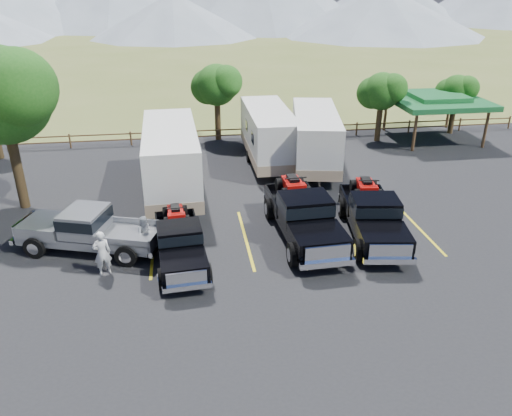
{
  "coord_description": "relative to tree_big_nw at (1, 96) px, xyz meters",
  "views": [
    {
      "loc": [
        -4.39,
        -15.18,
        10.51
      ],
      "look_at": [
        -1.57,
        3.79,
        1.6
      ],
      "focal_mm": 35.0,
      "sensor_mm": 36.0,
      "label": 1
    }
  ],
  "objects": [
    {
      "name": "ground",
      "position": [
        12.55,
        -9.03,
        -5.6
      ],
      "size": [
        320.0,
        320.0,
        0.0
      ],
      "primitive_type": "plane",
      "color": "#515B26",
      "rests_on": "ground"
    },
    {
      "name": "asphalt_lot",
      "position": [
        12.55,
        -6.03,
        -5.58
      ],
      "size": [
        44.0,
        34.0,
        0.04
      ],
      "primitive_type": "cube",
      "color": "black",
      "rests_on": "ground"
    },
    {
      "name": "stall_lines",
      "position": [
        12.55,
        -5.03,
        -5.55
      ],
      "size": [
        12.12,
        5.5,
        0.01
      ],
      "color": "gold",
      "rests_on": "asphalt_lot"
    },
    {
      "name": "tree_big_nw",
      "position": [
        0.0,
        0.0,
        0.0
      ],
      "size": [
        5.54,
        5.18,
        7.84
      ],
      "color": "#312113",
      "rests_on": "ground"
    },
    {
      "name": "tree_ne_a",
      "position": [
        21.52,
        7.99,
        -2.11
      ],
      "size": [
        3.11,
        2.92,
        4.76
      ],
      "color": "#312113",
      "rests_on": "ground"
    },
    {
      "name": "tree_ne_b",
      "position": [
        27.52,
        8.99,
        -2.47
      ],
      "size": [
        2.77,
        2.59,
        4.27
      ],
      "color": "#312113",
      "rests_on": "ground"
    },
    {
      "name": "tree_north",
      "position": [
        10.52,
        9.99,
        -1.76
      ],
      "size": [
        3.46,
        3.24,
        5.25
      ],
      "color": "#312113",
      "rests_on": "ground"
    },
    {
      "name": "rail_fence",
      "position": [
        14.55,
        9.47,
        -4.99
      ],
      "size": [
        36.12,
        0.12,
        1.0
      ],
      "color": "brown",
      "rests_on": "ground"
    },
    {
      "name": "pavilion",
      "position": [
        25.55,
        7.97,
        -2.81
      ],
      "size": [
        6.2,
        6.2,
        3.22
      ],
      "color": "brown",
      "rests_on": "ground"
    },
    {
      "name": "rig_left",
      "position": [
        7.71,
        -6.43,
        -4.67
      ],
      "size": [
        2.29,
        5.66,
        1.85
      ],
      "rotation": [
        0.0,
        0.0,
        0.08
      ],
      "color": "black",
      "rests_on": "asphalt_lot"
    },
    {
      "name": "rig_center",
      "position": [
        13.06,
        -5.15,
        -4.46
      ],
      "size": [
        2.64,
        6.91,
        2.28
      ],
      "rotation": [
        0.0,
        0.0,
        0.04
      ],
      "color": "black",
      "rests_on": "asphalt_lot"
    },
    {
      "name": "rig_right",
      "position": [
        16.12,
        -5.49,
        -4.53
      ],
      "size": [
        2.96,
        6.62,
        2.13
      ],
      "rotation": [
        0.0,
        0.0,
        -0.14
      ],
      "color": "black",
      "rests_on": "asphalt_lot"
    },
    {
      "name": "trailer_left",
      "position": [
        7.42,
        0.51,
        -3.69
      ],
      "size": [
        2.9,
        10.26,
        3.57
      ],
      "rotation": [
        0.0,
        0.0,
        0.03
      ],
      "color": "white",
      "rests_on": "asphalt_lot"
    },
    {
      "name": "trailer_center",
      "position": [
        13.2,
        4.6,
        -3.82
      ],
      "size": [
        2.56,
        9.52,
        3.32
      ],
      "rotation": [
        0.0,
        0.0,
        -0.0
      ],
      "color": "white",
      "rests_on": "asphalt_lot"
    },
    {
      "name": "trailer_right",
      "position": [
        15.82,
        3.48,
        -3.81
      ],
      "size": [
        3.89,
        9.65,
        3.34
      ],
      "rotation": [
        0.0,
        0.0,
        -0.19
      ],
      "color": "white",
      "rests_on": "asphalt_lot"
    },
    {
      "name": "pickup_silver",
      "position": [
        4.04,
        -5.06,
        -4.59
      ],
      "size": [
        6.47,
        3.8,
        1.85
      ],
      "rotation": [
        0.0,
        0.0,
        -1.89
      ],
      "color": "gray",
      "rests_on": "asphalt_lot"
    },
    {
      "name": "person_a",
      "position": [
        4.78,
        -7.04,
        -4.64
      ],
      "size": [
        0.77,
        0.62,
        1.84
      ],
      "primitive_type": "imported",
      "rotation": [
        0.0,
        0.0,
        3.44
      ],
      "color": "silver",
      "rests_on": "asphalt_lot"
    },
    {
      "name": "person_b",
      "position": [
        6.31,
        -5.44,
        -4.77
      ],
      "size": [
        0.84,
        0.69,
        1.57
      ],
      "primitive_type": "imported",
      "rotation": [
        0.0,
        0.0,
        0.13
      ],
      "color": "gray",
      "rests_on": "asphalt_lot"
    }
  ]
}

